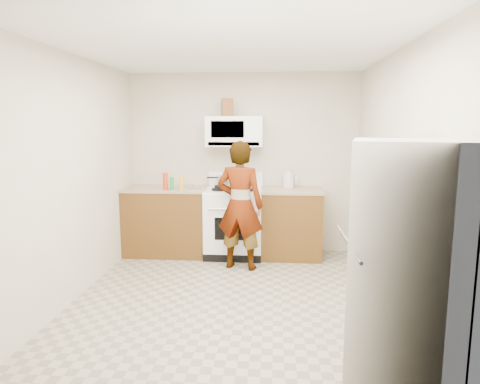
# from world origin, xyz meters

# --- Properties ---
(floor) EXTENTS (3.60, 3.60, 0.00)m
(floor) POSITION_xyz_m (0.00, 0.00, 0.00)
(floor) COLOR gray
(floor) RESTS_ON ground
(back_wall) EXTENTS (3.20, 0.02, 2.50)m
(back_wall) POSITION_xyz_m (0.00, 1.79, 1.25)
(back_wall) COLOR beige
(back_wall) RESTS_ON floor
(right_wall) EXTENTS (0.02, 3.60, 2.50)m
(right_wall) POSITION_xyz_m (1.59, 0.00, 1.25)
(right_wall) COLOR beige
(right_wall) RESTS_ON floor
(cabinet_left) EXTENTS (1.12, 0.62, 0.90)m
(cabinet_left) POSITION_xyz_m (-1.04, 1.49, 0.45)
(cabinet_left) COLOR #593B15
(cabinet_left) RESTS_ON floor
(counter_left) EXTENTS (1.14, 0.64, 0.03)m
(counter_left) POSITION_xyz_m (-1.04, 1.49, 0.92)
(counter_left) COLOR #9F846B
(counter_left) RESTS_ON cabinet_left
(cabinet_right) EXTENTS (0.80, 0.62, 0.90)m
(cabinet_right) POSITION_xyz_m (0.68, 1.49, 0.45)
(cabinet_right) COLOR #593B15
(cabinet_right) RESTS_ON floor
(counter_right) EXTENTS (0.82, 0.64, 0.03)m
(counter_right) POSITION_xyz_m (0.68, 1.49, 0.92)
(counter_right) COLOR #9F846B
(counter_right) RESTS_ON cabinet_right
(gas_range) EXTENTS (0.76, 0.65, 1.13)m
(gas_range) POSITION_xyz_m (-0.10, 1.48, 0.49)
(gas_range) COLOR white
(gas_range) RESTS_ON floor
(microwave) EXTENTS (0.76, 0.38, 0.40)m
(microwave) POSITION_xyz_m (-0.10, 1.61, 1.70)
(microwave) COLOR white
(microwave) RESTS_ON back_wall
(person) EXTENTS (0.65, 0.50, 1.60)m
(person) POSITION_xyz_m (0.02, 0.95, 0.80)
(person) COLOR tan
(person) RESTS_ON floor
(fridge) EXTENTS (0.83, 0.83, 1.70)m
(fridge) POSITION_xyz_m (1.31, -1.41, 0.85)
(fridge) COLOR beige
(fridge) RESTS_ON floor
(kettle) EXTENTS (0.17, 0.17, 0.19)m
(kettle) POSITION_xyz_m (0.64, 1.66, 1.03)
(kettle) COLOR silver
(kettle) RESTS_ON counter_right
(jug) EXTENTS (0.18, 0.18, 0.24)m
(jug) POSITION_xyz_m (-0.20, 1.61, 2.02)
(jug) COLOR brown
(jug) RESTS_ON microwave
(saucepan) EXTENTS (0.27, 0.27, 0.13)m
(saucepan) POSITION_xyz_m (-0.23, 1.63, 1.02)
(saucepan) COLOR silver
(saucepan) RESTS_ON gas_range
(tray) EXTENTS (0.29, 0.23, 0.05)m
(tray) POSITION_xyz_m (0.04, 1.41, 0.96)
(tray) COLOR white
(tray) RESTS_ON gas_range
(bottle_spray) EXTENTS (0.09, 0.09, 0.23)m
(bottle_spray) POSITION_xyz_m (-0.99, 1.28, 1.05)
(bottle_spray) COLOR red
(bottle_spray) RESTS_ON counter_left
(bottle_hot_sauce) EXTENTS (0.07, 0.07, 0.18)m
(bottle_hot_sauce) POSITION_xyz_m (-0.79, 1.31, 1.03)
(bottle_hot_sauce) COLOR orange
(bottle_hot_sauce) RESTS_ON counter_left
(bottle_green_cap) EXTENTS (0.07, 0.07, 0.18)m
(bottle_green_cap) POSITION_xyz_m (-0.91, 1.28, 1.02)
(bottle_green_cap) COLOR #188835
(bottle_green_cap) RESTS_ON counter_left
(pot_lid) EXTENTS (0.25, 0.25, 0.01)m
(pot_lid) POSITION_xyz_m (-0.65, 1.45, 0.94)
(pot_lid) COLOR silver
(pot_lid) RESTS_ON counter_left
(broom) EXTENTS (0.28, 0.20, 1.45)m
(broom) POSITION_xyz_m (1.54, 1.20, 0.73)
(broom) COLOR white
(broom) RESTS_ON floor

